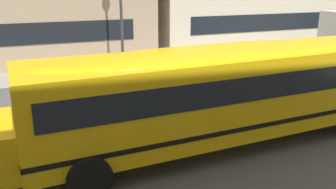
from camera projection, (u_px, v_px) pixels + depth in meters
The scene contains 4 objects.
ground_plane at pixel (285, 109), 12.75m from camera, with size 400.00×400.00×0.00m, color #4C4C4F.
sidewalk_far at pixel (184, 64), 20.16m from camera, with size 120.00×3.00×0.01m, color gray.
lane_centreline at pixel (285, 109), 12.75m from camera, with size 110.00×0.16×0.01m, color silver.
school_bus at pixel (217, 88), 9.47m from camera, with size 12.41×2.95×2.76m.
Camera 1 is at (-8.57, -9.43, 4.28)m, focal length 37.83 mm.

